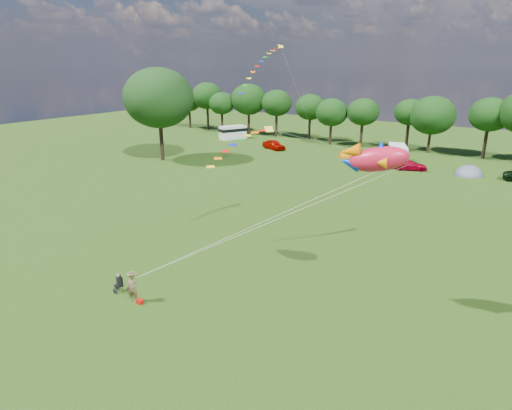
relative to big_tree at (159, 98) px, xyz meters
The scene contains 16 objects.
ground_plane 42.02m from the big_tree, 43.03° to the right, with size 180.00×180.00×0.00m, color black.
tree_line 44.52m from the big_tree, 37.40° to the left, with size 102.98×10.98×10.27m.
big_tree is the anchor object (origin of this frame).
car_a 20.55m from the big_tree, 59.69° to the left, with size 1.84×4.68×1.56m, color #9C0800.
car_b 31.77m from the big_tree, 26.68° to the left, with size 1.61×4.31×1.52m, color #9FA2A7.
car_c 36.26m from the big_tree, 23.44° to the left, with size 1.81×4.32×1.30m, color #9C001A.
campervan_a 22.16m from the big_tree, 96.38° to the left, with size 4.06×5.48×2.47m.
campervan_c 35.11m from the big_tree, 29.75° to the left, with size 4.09×5.84×2.64m.
tent_orange 29.46m from the big_tree, 38.15° to the left, with size 2.72×2.98×2.13m.
tent_greyblue 43.29m from the big_tree, 21.06° to the left, with size 3.49×3.82×2.60m.
kite_flyer 41.17m from the big_tree, 47.17° to the right, with size 0.68×0.45×1.86m, color brown.
camp_chair 39.85m from the big_tree, 48.64° to the right, with size 0.64×0.66×1.24m.
kite_bag 41.65m from the big_tree, 46.63° to the right, with size 0.39×0.26×0.28m, color #B11107.
fish_kite 45.44m from the big_tree, 30.25° to the right, with size 3.82×1.90×2.00m.
streamer_kite_a 17.05m from the big_tree, ahead, with size 3.40×5.62×5.78m.
streamer_kite_c 32.37m from the big_tree, 32.50° to the right, with size 3.23×5.03×2.83m.
Camera 1 is at (16.28, -16.52, 13.83)m, focal length 30.00 mm.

